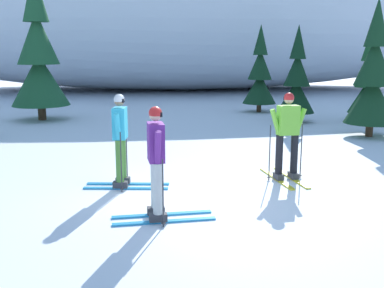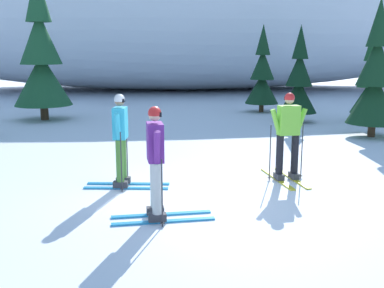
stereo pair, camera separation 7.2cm
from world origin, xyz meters
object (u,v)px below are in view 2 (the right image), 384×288
Objects in this scene: skier_cyan_jacket at (121,139)px; pine_tree_left at (41,58)px; pine_tree_center_left at (262,76)px; pine_tree_far_right at (370,83)px; pine_tree_right at (375,80)px; pine_tree_center_right at (299,82)px; skier_purple_jacket at (156,161)px; skier_lime_jacket at (288,135)px.

skier_cyan_jacket is 0.33× the size of pine_tree_left.
pine_tree_center_left reaches higher than pine_tree_far_right.
pine_tree_center_right is at bearing 114.79° from pine_tree_right.
skier_cyan_jacket is 0.50× the size of pine_tree_center_left.
pine_tree_left reaches higher than pine_tree_far_right.
pine_tree_center_left is 0.88× the size of pine_tree_right.
pine_tree_right is at bearing 33.57° from skier_cyan_jacket.
pine_tree_center_right reaches higher than skier_purple_jacket.
pine_tree_left is 11.76m from pine_tree_right.
pine_tree_left is (-3.63, 9.17, 1.37)m from skier_cyan_jacket.
skier_cyan_jacket is 0.52× the size of pine_tree_center_right.
skier_purple_jacket is 3.38m from skier_lime_jacket.
pine_tree_right reaches higher than pine_tree_far_right.
pine_tree_far_right is (5.12, 7.49, 0.47)m from skier_lime_jacket.
pine_tree_far_right is at bearing -6.90° from pine_tree_left.
skier_purple_jacket is 0.53× the size of pine_tree_far_right.
skier_lime_jacket is at bearing -99.63° from pine_tree_center_left.
pine_tree_far_right reaches higher than skier_purple_jacket.
pine_tree_center_right is at bearing 62.02° from skier_purple_jacket.
pine_tree_center_right is (2.52, 7.68, 0.52)m from skier_lime_jacket.
skier_purple_jacket is 12.34m from pine_tree_far_right.
pine_tree_center_left is 1.04× the size of pine_tree_center_right.
pine_tree_right is (2.14, -5.95, 0.20)m from pine_tree_center_left.
pine_tree_left is at bearing -169.56° from pine_tree_center_left.
pine_tree_center_right is 1.03× the size of pine_tree_far_right.
skier_lime_jacket is 0.99× the size of skier_cyan_jacket.
pine_tree_center_left is at bearing 137.17° from pine_tree_far_right.
pine_tree_right is (3.94, 4.61, 0.79)m from skier_lime_jacket.
skier_lime_jacket is at bearing -108.14° from pine_tree_center_right.
skier_lime_jacket is at bearing -130.48° from pine_tree_right.
pine_tree_far_right is at bearing 42.31° from skier_cyan_jacket.
pine_tree_right reaches higher than pine_tree_center_right.
pine_tree_far_right is (1.18, 2.87, -0.32)m from pine_tree_right.
pine_tree_far_right is at bearing 55.64° from skier_lime_jacket.
pine_tree_far_right is at bearing -42.83° from pine_tree_center_left.
pine_tree_center_left reaches higher than skier_cyan_jacket.
skier_lime_jacket is 0.53× the size of pine_tree_far_right.
pine_tree_left is at bearing 158.33° from pine_tree_right.
pine_tree_right is at bearing -112.34° from pine_tree_far_right.
pine_tree_center_left is (5.14, 10.79, 0.58)m from skier_cyan_jacket.
pine_tree_right is (1.42, -3.07, 0.27)m from pine_tree_center_right.
skier_cyan_jacket is 0.44× the size of pine_tree_right.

